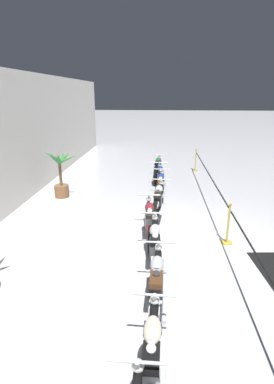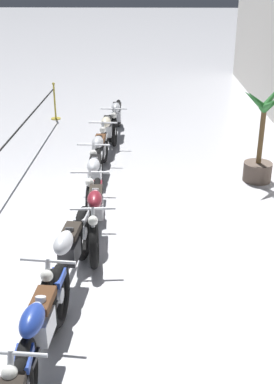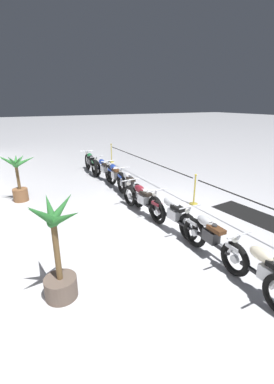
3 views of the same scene
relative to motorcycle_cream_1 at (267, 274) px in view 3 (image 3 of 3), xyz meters
name	(u,v)px [view 3 (image 3 of 3)]	position (x,y,z in m)	size (l,w,h in m)	color
ground_plane	(162,209)	(4.11, -0.54, -0.46)	(120.00, 120.00, 0.00)	silver
motorcycle_cream_1	(267,274)	(0.00, 0.00, 0.00)	(2.09, 0.62, 0.92)	black
motorcycle_silver_2	(209,237)	(1.46, -0.03, -0.01)	(2.20, 0.62, 0.93)	black
motorcycle_silver_3	(173,215)	(2.75, 0.02, 0.00)	(2.41, 0.62, 0.93)	black
motorcycle_maroon_4	(142,200)	(4.11, 0.18, 0.00)	(2.24, 0.62, 0.92)	black
motorcycle_silver_5	(129,186)	(5.46, -0.03, 0.02)	(2.43, 0.62, 0.97)	black
motorcycle_blue_6	(115,176)	(6.89, -0.09, 0.02)	(2.32, 0.62, 0.96)	black
motorcycle_blue_7	(104,170)	(8.08, -0.08, 0.00)	(2.24, 0.62, 0.94)	black
motorcycle_green_8	(91,163)	(9.52, 0.03, 0.02)	(2.21, 0.62, 0.97)	black
potted_palm_left_of_row	(58,260)	(1.66, 3.16, 0.30)	(1.11, 0.85, 1.98)	brown
potted_palm_right_of_row	(18,178)	(7.03, 3.38, 0.36)	(0.96, 1.16, 1.72)	brown
stanchion_far_left	(225,194)	(2.69, -1.72, 0.31)	(13.97, 0.28, 1.05)	gold
stanchion_mid_left	(194,194)	(3.99, -1.72, -0.10)	(0.28, 0.28, 1.05)	gold
stanchion_mid_right	(111,156)	(11.20, -1.72, -0.10)	(0.28, 0.28, 1.05)	gold
floor_banner	(252,216)	(2.43, -2.70, -0.45)	(2.32, 1.02, 0.01)	black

